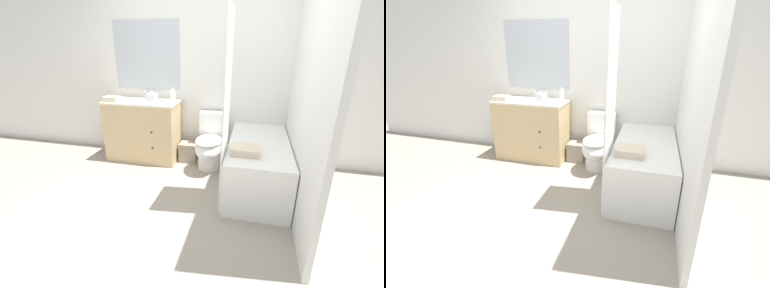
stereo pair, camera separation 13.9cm
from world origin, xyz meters
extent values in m
plane|color=gray|center=(0.00, 0.00, 0.00)|extent=(14.00, 14.00, 0.00)
cube|color=silver|center=(0.00, 1.59, 1.25)|extent=(8.00, 0.05, 2.50)
cube|color=#B2BCC6|center=(-0.73, 1.56, 1.45)|extent=(0.97, 0.01, 0.93)
cube|color=silver|center=(1.27, 0.78, 1.25)|extent=(0.05, 2.56, 2.50)
cube|color=tan|center=(-0.73, 1.30, 0.42)|extent=(1.02, 0.53, 0.84)
cube|color=beige|center=(-0.73, 1.30, 0.85)|extent=(1.04, 0.55, 0.03)
cylinder|color=white|center=(-0.73, 1.30, 0.81)|extent=(0.31, 0.31, 0.10)
sphere|color=#382D23|center=(-0.50, 1.02, 0.50)|extent=(0.02, 0.02, 0.02)
sphere|color=#382D23|center=(-0.50, 1.02, 0.28)|extent=(0.02, 0.02, 0.02)
cylinder|color=silver|center=(-0.73, 1.49, 0.89)|extent=(0.04, 0.04, 0.04)
cylinder|color=silver|center=(-0.73, 1.45, 0.95)|extent=(0.02, 0.11, 0.09)
cylinder|color=silver|center=(-0.78, 1.49, 0.89)|extent=(0.03, 0.03, 0.04)
cylinder|color=silver|center=(-0.67, 1.49, 0.89)|extent=(0.03, 0.03, 0.04)
cylinder|color=white|center=(0.27, 1.17, 0.11)|extent=(0.30, 0.30, 0.23)
ellipsoid|color=white|center=(0.27, 1.10, 0.32)|extent=(0.35, 0.52, 0.26)
torus|color=white|center=(0.27, 1.10, 0.42)|extent=(0.35, 0.35, 0.04)
cube|color=white|center=(0.27, 1.45, 0.57)|extent=(0.37, 0.18, 0.31)
ellipsoid|color=white|center=(0.27, 1.10, 0.44)|extent=(0.33, 0.49, 0.02)
cube|color=white|center=(0.90, 0.84, 0.28)|extent=(0.67, 1.45, 0.57)
cube|color=#ACB1B2|center=(0.90, 0.84, 0.56)|extent=(0.55, 1.33, 0.01)
cube|color=white|center=(0.55, 0.39, 0.96)|extent=(0.01, 0.50, 1.92)
cube|color=gray|center=(-0.07, 1.34, 0.14)|extent=(0.25, 0.21, 0.27)
cube|color=silver|center=(-0.60, 1.34, 0.91)|extent=(0.12, 0.13, 0.10)
ellipsoid|color=white|center=(-0.60, 1.34, 0.97)|extent=(0.05, 0.04, 0.03)
cylinder|color=white|center=(-0.30, 1.37, 0.94)|extent=(0.07, 0.07, 0.15)
cylinder|color=silver|center=(-0.30, 1.37, 1.03)|extent=(0.04, 0.04, 0.03)
cube|color=beige|center=(-1.10, 1.14, 0.90)|extent=(0.21, 0.16, 0.07)
cube|color=beige|center=(0.76, 0.45, 0.61)|extent=(0.28, 0.25, 0.08)
camera|label=1|loc=(0.80, -2.00, 1.61)|focal=24.00mm
camera|label=2|loc=(0.94, -1.97, 1.61)|focal=24.00mm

